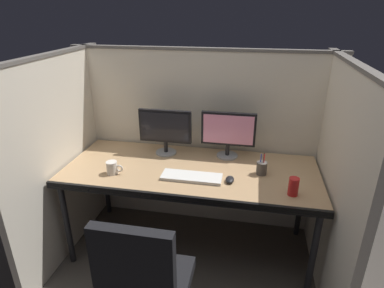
{
  "coord_description": "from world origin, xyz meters",
  "views": [
    {
      "loc": [
        0.42,
        -1.83,
        1.87
      ],
      "look_at": [
        0.0,
        0.35,
        0.92
      ],
      "focal_mm": 30.19,
      "sensor_mm": 36.0,
      "label": 1
    }
  ],
  "objects_px": {
    "desk": "(190,175)",
    "pen_cup": "(262,168)",
    "monitor_left": "(165,129)",
    "monitor_right": "(228,132)",
    "soda_can": "(293,187)",
    "computer_mouse": "(230,180)",
    "coffee_mug": "(112,168)",
    "keyboard_main": "(192,177)"
  },
  "relations": [
    {
      "from": "monitor_left",
      "to": "keyboard_main",
      "type": "bearing_deg",
      "value": -52.41
    },
    {
      "from": "keyboard_main",
      "to": "soda_can",
      "type": "relative_size",
      "value": 3.52
    },
    {
      "from": "soda_can",
      "to": "computer_mouse",
      "type": "bearing_deg",
      "value": 167.56
    },
    {
      "from": "monitor_left",
      "to": "soda_can",
      "type": "height_order",
      "value": "monitor_left"
    },
    {
      "from": "monitor_left",
      "to": "keyboard_main",
      "type": "relative_size",
      "value": 1.0
    },
    {
      "from": "keyboard_main",
      "to": "monitor_left",
      "type": "bearing_deg",
      "value": 127.59
    },
    {
      "from": "keyboard_main",
      "to": "coffee_mug",
      "type": "xyz_separation_m",
      "value": [
        -0.58,
        -0.04,
        0.04
      ]
    },
    {
      "from": "monitor_left",
      "to": "coffee_mug",
      "type": "relative_size",
      "value": 3.41
    },
    {
      "from": "keyboard_main",
      "to": "coffee_mug",
      "type": "bearing_deg",
      "value": -176.04
    },
    {
      "from": "monitor_right",
      "to": "pen_cup",
      "type": "distance_m",
      "value": 0.41
    },
    {
      "from": "keyboard_main",
      "to": "soda_can",
      "type": "distance_m",
      "value": 0.69
    },
    {
      "from": "desk",
      "to": "monitor_right",
      "type": "relative_size",
      "value": 4.42
    },
    {
      "from": "monitor_left",
      "to": "keyboard_main",
      "type": "height_order",
      "value": "monitor_left"
    },
    {
      "from": "computer_mouse",
      "to": "keyboard_main",
      "type": "bearing_deg",
      "value": -179.5
    },
    {
      "from": "soda_can",
      "to": "monitor_right",
      "type": "bearing_deg",
      "value": 133.21
    },
    {
      "from": "computer_mouse",
      "to": "soda_can",
      "type": "distance_m",
      "value": 0.43
    },
    {
      "from": "coffee_mug",
      "to": "computer_mouse",
      "type": "bearing_deg",
      "value": 2.86
    },
    {
      "from": "monitor_left",
      "to": "keyboard_main",
      "type": "distance_m",
      "value": 0.52
    },
    {
      "from": "keyboard_main",
      "to": "pen_cup",
      "type": "bearing_deg",
      "value": 18.15
    },
    {
      "from": "desk",
      "to": "soda_can",
      "type": "relative_size",
      "value": 15.57
    },
    {
      "from": "monitor_right",
      "to": "coffee_mug",
      "type": "relative_size",
      "value": 3.41
    },
    {
      "from": "pen_cup",
      "to": "coffee_mug",
      "type": "bearing_deg",
      "value": -169.4
    },
    {
      "from": "computer_mouse",
      "to": "coffee_mug",
      "type": "bearing_deg",
      "value": -177.14
    },
    {
      "from": "desk",
      "to": "keyboard_main",
      "type": "distance_m",
      "value": 0.15
    },
    {
      "from": "pen_cup",
      "to": "coffee_mug",
      "type": "height_order",
      "value": "pen_cup"
    },
    {
      "from": "desk",
      "to": "coffee_mug",
      "type": "xyz_separation_m",
      "value": [
        -0.54,
        -0.18,
        0.1
      ]
    },
    {
      "from": "computer_mouse",
      "to": "pen_cup",
      "type": "distance_m",
      "value": 0.27
    },
    {
      "from": "pen_cup",
      "to": "coffee_mug",
      "type": "xyz_separation_m",
      "value": [
        -1.07,
        -0.2,
        -0.0
      ]
    },
    {
      "from": "desk",
      "to": "keyboard_main",
      "type": "xyz_separation_m",
      "value": [
        0.04,
        -0.14,
        0.06
      ]
    },
    {
      "from": "desk",
      "to": "soda_can",
      "type": "bearing_deg",
      "value": -17.27
    },
    {
      "from": "monitor_right",
      "to": "soda_can",
      "type": "relative_size",
      "value": 3.52
    },
    {
      "from": "monitor_left",
      "to": "pen_cup",
      "type": "height_order",
      "value": "monitor_left"
    },
    {
      "from": "desk",
      "to": "soda_can",
      "type": "distance_m",
      "value": 0.76
    },
    {
      "from": "desk",
      "to": "pen_cup",
      "type": "relative_size",
      "value": 11.67
    },
    {
      "from": "computer_mouse",
      "to": "monitor_right",
      "type": "bearing_deg",
      "value": 97.81
    },
    {
      "from": "desk",
      "to": "coffee_mug",
      "type": "height_order",
      "value": "coffee_mug"
    },
    {
      "from": "soda_can",
      "to": "monitor_left",
      "type": "bearing_deg",
      "value": 154.42
    },
    {
      "from": "desk",
      "to": "pen_cup",
      "type": "xyz_separation_m",
      "value": [
        0.52,
        0.02,
        0.1
      ]
    },
    {
      "from": "desk",
      "to": "pen_cup",
      "type": "distance_m",
      "value": 0.53
    },
    {
      "from": "monitor_left",
      "to": "monitor_right",
      "type": "relative_size",
      "value": 1.0
    },
    {
      "from": "monitor_right",
      "to": "computer_mouse",
      "type": "xyz_separation_m",
      "value": [
        0.06,
        -0.41,
        -0.2
      ]
    },
    {
      "from": "coffee_mug",
      "to": "monitor_right",
      "type": "bearing_deg",
      "value": 29.63
    }
  ]
}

